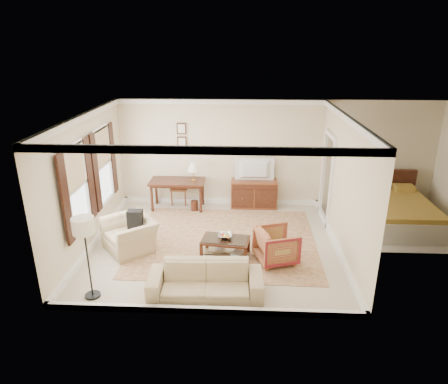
# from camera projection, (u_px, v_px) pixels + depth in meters

# --- Properties ---
(room_shell) EXTENTS (5.51, 5.01, 2.91)m
(room_shell) POSITION_uv_depth(u_px,v_px,m) (214.00, 137.00, 8.16)
(room_shell) COLOR beige
(room_shell) RESTS_ON ground
(annex_bedroom) EXTENTS (3.00, 2.70, 2.90)m
(annex_bedroom) POSITION_uv_depth(u_px,v_px,m) (400.00, 214.00, 9.78)
(annex_bedroom) COLOR beige
(annex_bedroom) RESTS_ON ground
(window_front) EXTENTS (0.12, 1.56, 1.80)m
(window_front) POSITION_uv_depth(u_px,v_px,m) (77.00, 188.00, 7.95)
(window_front) COLOR #CCB284
(window_front) RESTS_ON room_shell
(window_rear) EXTENTS (0.12, 1.56, 1.80)m
(window_rear) POSITION_uv_depth(u_px,v_px,m) (103.00, 165.00, 9.45)
(window_rear) COLOR #CCB284
(window_rear) RESTS_ON room_shell
(doorway) EXTENTS (0.10, 1.12, 2.25)m
(doorway) POSITION_uv_depth(u_px,v_px,m) (327.00, 180.00, 9.93)
(doorway) COLOR white
(doorway) RESTS_ON room_shell
(rug) EXTENTS (4.16, 3.58, 0.01)m
(rug) POSITION_uv_depth(u_px,v_px,m) (225.00, 240.00, 9.19)
(rug) COLOR brown
(rug) RESTS_ON room_shell
(writing_desk) EXTENTS (1.47, 0.73, 0.80)m
(writing_desk) POSITION_uv_depth(u_px,v_px,m) (177.00, 184.00, 10.74)
(writing_desk) COLOR #4A2215
(writing_desk) RESTS_ON room_shell
(desk_chair) EXTENTS (0.52, 0.52, 1.05)m
(desk_chair) POSITION_uv_depth(u_px,v_px,m) (179.00, 186.00, 11.13)
(desk_chair) COLOR brown
(desk_chair) RESTS_ON room_shell
(desk_lamp) EXTENTS (0.32, 0.32, 0.50)m
(desk_lamp) POSITION_uv_depth(u_px,v_px,m) (194.00, 172.00, 10.59)
(desk_lamp) COLOR silver
(desk_lamp) RESTS_ON writing_desk
(framed_prints) EXTENTS (0.25, 0.04, 0.68)m
(framed_prints) POSITION_uv_depth(u_px,v_px,m) (182.00, 135.00, 10.70)
(framed_prints) COLOR #4A2215
(framed_prints) RESTS_ON room_shell
(sideboard) EXTENTS (1.25, 0.48, 0.77)m
(sideboard) POSITION_uv_depth(u_px,v_px,m) (254.00, 194.00, 10.94)
(sideboard) COLOR brown
(sideboard) RESTS_ON room_shell
(tv) EXTENTS (1.01, 0.58, 0.13)m
(tv) POSITION_uv_depth(u_px,v_px,m) (255.00, 163.00, 10.61)
(tv) COLOR black
(tv) RESTS_ON sideboard
(coffee_table) EXTENTS (1.06, 0.71, 0.42)m
(coffee_table) POSITION_uv_depth(u_px,v_px,m) (225.00, 243.00, 8.41)
(coffee_table) COLOR #4A2215
(coffee_table) RESTS_ON room_shell
(fruit_bowl) EXTENTS (0.42, 0.42, 0.10)m
(fruit_bowl) POSITION_uv_depth(u_px,v_px,m) (225.00, 235.00, 8.41)
(fruit_bowl) COLOR silver
(fruit_bowl) RESTS_ON coffee_table
(book_a) EXTENTS (0.27, 0.14, 0.38)m
(book_a) POSITION_uv_depth(u_px,v_px,m) (215.00, 247.00, 8.57)
(book_a) COLOR brown
(book_a) RESTS_ON coffee_table
(book_b) EXTENTS (0.26, 0.14, 0.38)m
(book_b) POSITION_uv_depth(u_px,v_px,m) (233.00, 251.00, 8.38)
(book_b) COLOR brown
(book_b) RESTS_ON coffee_table
(striped_armchair) EXTENTS (0.92, 0.95, 0.80)m
(striped_armchair) POSITION_uv_depth(u_px,v_px,m) (277.00, 244.00, 8.19)
(striped_armchair) COLOR maroon
(striped_armchair) RESTS_ON room_shell
(club_armchair) EXTENTS (1.24, 1.29, 0.95)m
(club_armchair) POSITION_uv_depth(u_px,v_px,m) (130.00, 230.00, 8.64)
(club_armchair) COLOR tan
(club_armchair) RESTS_ON room_shell
(backpack) EXTENTS (0.37, 0.39, 0.40)m
(backpack) POSITION_uv_depth(u_px,v_px,m) (135.00, 217.00, 8.64)
(backpack) COLOR black
(backpack) RESTS_ON club_armchair
(sofa) EXTENTS (2.06, 0.67, 0.80)m
(sofa) POSITION_uv_depth(u_px,v_px,m) (205.00, 276.00, 7.08)
(sofa) COLOR tan
(sofa) RESTS_ON room_shell
(floor_lamp) EXTENTS (0.38, 0.38, 1.55)m
(floor_lamp) POSITION_uv_depth(u_px,v_px,m) (84.00, 232.00, 6.72)
(floor_lamp) COLOR black
(floor_lamp) RESTS_ON room_shell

